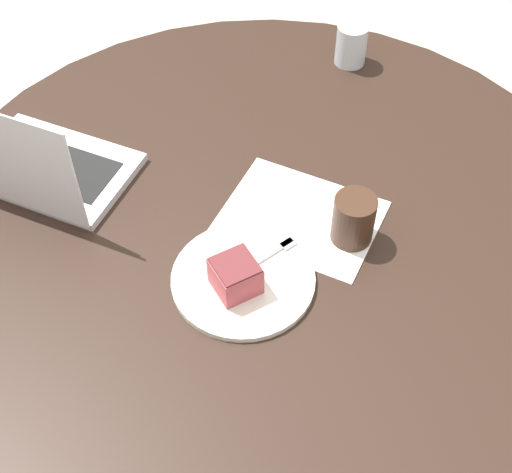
{
  "coord_description": "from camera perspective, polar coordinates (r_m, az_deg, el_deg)",
  "views": [
    {
      "loc": [
        0.35,
        -0.84,
        1.77
      ],
      "look_at": [
        0.01,
        -0.08,
        0.77
      ],
      "focal_mm": 50.0,
      "sensor_mm": 36.0,
      "label": 1
    }
  ],
  "objects": [
    {
      "name": "ground_plane",
      "position": [
        1.99,
        0.68,
        -12.75
      ],
      "size": [
        12.0,
        12.0,
        0.0
      ],
      "primitive_type": "plane",
      "color": "#B7AD9E"
    },
    {
      "name": "dining_table",
      "position": [
        1.46,
        0.91,
        -1.42
      ],
      "size": [
        1.38,
        1.38,
        0.73
      ],
      "color": "black",
      "rests_on": "ground_plane"
    },
    {
      "name": "paper_document",
      "position": [
        1.39,
        3.6,
        1.59
      ],
      "size": [
        0.3,
        0.23,
        0.0
      ],
      "rotation": [
        0.0,
        0.0,
        -0.02
      ],
      "color": "white",
      "rests_on": "dining_table"
    },
    {
      "name": "plate",
      "position": [
        1.29,
        -1.03,
        -3.43
      ],
      "size": [
        0.26,
        0.26,
        0.01
      ],
      "color": "silver",
      "rests_on": "dining_table"
    },
    {
      "name": "cake_slice",
      "position": [
        1.25,
        -1.66,
        -3.15
      ],
      "size": [
        0.1,
        0.1,
        0.06
      ],
      "rotation": [
        0.0,
        0.0,
        4.07
      ],
      "color": "#B74C51",
      "rests_on": "plate"
    },
    {
      "name": "fork",
      "position": [
        1.31,
        0.71,
        -1.63
      ],
      "size": [
        0.1,
        0.16,
        0.0
      ],
      "rotation": [
        0.0,
        0.0,
        7.38
      ],
      "color": "silver",
      "rests_on": "plate"
    },
    {
      "name": "coffee_glass",
      "position": [
        1.33,
        7.8,
        1.35
      ],
      "size": [
        0.08,
        0.08,
        0.1
      ],
      "color": "#3D2619",
      "rests_on": "dining_table"
    },
    {
      "name": "water_glass",
      "position": [
        1.75,
        7.63,
        14.99
      ],
      "size": [
        0.07,
        0.07,
        0.1
      ],
      "color": "silver",
      "rests_on": "dining_table"
    },
    {
      "name": "laptop",
      "position": [
        1.49,
        -16.97,
        5.44
      ],
      "size": [
        0.33,
        0.23,
        0.25
      ],
      "rotation": [
        0.0,
        0.0,
        6.3
      ],
      "color": "silver",
      "rests_on": "dining_table"
    }
  ]
}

